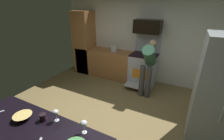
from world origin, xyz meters
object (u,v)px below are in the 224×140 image
(wine_glass_near, at_px, (55,113))
(mug_tea, at_px, (43,117))
(wine_glass_far, at_px, (84,124))
(person_cook, at_px, (148,64))
(mixing_bowl_large, at_px, (23,117))
(oven_range, at_px, (143,68))
(microwave, at_px, (148,27))
(stock_pot, at_px, (114,49))

(wine_glass_near, height_order, mug_tea, wine_glass_near)
(wine_glass_near, bearing_deg, wine_glass_far, 0.03)
(person_cook, relative_size, mixing_bowl_large, 6.18)
(person_cook, relative_size, mug_tea, 15.28)
(mixing_bowl_large, height_order, wine_glass_near, wine_glass_near)
(wine_glass_near, relative_size, mug_tea, 1.77)
(mug_tea, bearing_deg, wine_glass_far, 6.82)
(person_cook, xyz_separation_m, wine_glass_near, (-0.50, -2.63, 0.16))
(oven_range, relative_size, microwave, 2.08)
(microwave, height_order, wine_glass_far, microwave)
(oven_range, distance_m, wine_glass_near, 3.21)
(person_cook, height_order, wine_glass_far, person_cook)
(person_cook, height_order, wine_glass_near, person_cook)
(microwave, distance_m, wine_glass_near, 3.34)
(microwave, bearing_deg, oven_range, -90.00)
(oven_range, bearing_deg, mixing_bowl_large, -101.25)
(wine_glass_far, bearing_deg, person_cook, 88.65)
(oven_range, relative_size, wine_glass_far, 8.90)
(mug_tea, bearing_deg, stock_pot, 100.39)
(microwave, distance_m, wine_glass_far, 3.33)
(mixing_bowl_large, distance_m, mug_tea, 0.28)
(person_cook, xyz_separation_m, mug_tea, (-0.66, -2.70, 0.08))
(oven_range, xyz_separation_m, wine_glass_near, (-0.25, -3.16, 0.51))
(oven_range, xyz_separation_m, person_cook, (0.26, -0.53, 0.36))
(mug_tea, distance_m, stock_pot, 3.30)
(oven_range, xyz_separation_m, microwave, (-0.00, 0.09, 1.21))
(oven_range, bearing_deg, stock_pot, 179.30)
(microwave, distance_m, person_cook, 1.09)
(stock_pot, bearing_deg, person_cook, -23.39)
(microwave, bearing_deg, mug_tea, -96.93)
(mug_tea, height_order, stock_pot, stock_pot)
(oven_range, distance_m, stock_pot, 1.11)
(stock_pot, bearing_deg, mug_tea, -79.61)
(person_cook, distance_m, mug_tea, 2.78)
(wine_glass_near, bearing_deg, mixing_bowl_large, -157.04)
(oven_range, height_order, person_cook, oven_range)
(oven_range, xyz_separation_m, stock_pot, (-1.00, 0.01, 0.48))
(oven_range, relative_size, person_cook, 1.06)
(person_cook, height_order, mug_tea, person_cook)
(microwave, relative_size, person_cook, 0.51)
(person_cook, relative_size, wine_glass_near, 8.66)
(oven_range, distance_m, mug_tea, 3.29)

